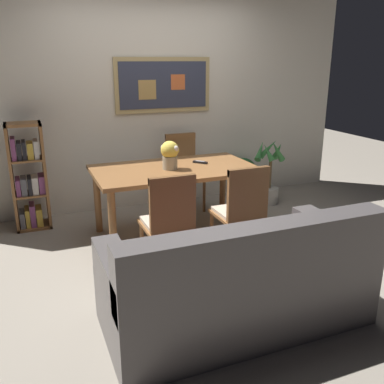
{
  "coord_description": "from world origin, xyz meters",
  "views": [
    {
      "loc": [
        -1.48,
        -3.4,
        1.77
      ],
      "look_at": [
        -0.15,
        -0.11,
        0.65
      ],
      "focal_mm": 39.45,
      "sensor_mm": 36.0,
      "label": 1
    }
  ],
  "objects_px": {
    "dining_chair_far_right": "(183,165)",
    "potted_ivy": "(243,176)",
    "tv_remote": "(200,162)",
    "bookshelf": "(29,180)",
    "flower_vase": "(170,154)",
    "dining_table": "(175,176)",
    "potted_palm": "(269,177)",
    "dining_chair_near_right": "(242,207)",
    "dining_chair_near_left": "(169,217)",
    "leather_couch": "(240,284)"
  },
  "relations": [
    {
      "from": "dining_chair_far_right",
      "to": "potted_ivy",
      "type": "bearing_deg",
      "value": 8.6
    },
    {
      "from": "potted_ivy",
      "to": "tv_remote",
      "type": "bearing_deg",
      "value": -139.79
    },
    {
      "from": "dining_chair_far_right",
      "to": "bookshelf",
      "type": "bearing_deg",
      "value": -179.9
    },
    {
      "from": "potted_ivy",
      "to": "flower_vase",
      "type": "xyz_separation_m",
      "value": [
        -1.35,
        -0.94,
        0.61
      ]
    },
    {
      "from": "dining_table",
      "to": "potted_palm",
      "type": "xyz_separation_m",
      "value": [
        1.45,
        0.51,
        -0.3
      ]
    },
    {
      "from": "dining_chair_near_right",
      "to": "tv_remote",
      "type": "distance_m",
      "value": 0.92
    },
    {
      "from": "potted_ivy",
      "to": "dining_chair_near_right",
      "type": "bearing_deg",
      "value": -119.19
    },
    {
      "from": "dining_chair_near_left",
      "to": "flower_vase",
      "type": "bearing_deg",
      "value": 69.97
    },
    {
      "from": "leather_couch",
      "to": "potted_ivy",
      "type": "relative_size",
      "value": 3.07
    },
    {
      "from": "dining_chair_near_left",
      "to": "potted_ivy",
      "type": "height_order",
      "value": "dining_chair_near_left"
    },
    {
      "from": "potted_ivy",
      "to": "dining_table",
      "type": "bearing_deg",
      "value": -144.79
    },
    {
      "from": "dining_chair_near_right",
      "to": "potted_ivy",
      "type": "xyz_separation_m",
      "value": [
        0.97,
        1.73,
        -0.27
      ]
    },
    {
      "from": "dining_chair_near_left",
      "to": "leather_couch",
      "type": "distance_m",
      "value": 0.89
    },
    {
      "from": "dining_table",
      "to": "potted_ivy",
      "type": "bearing_deg",
      "value": 35.21
    },
    {
      "from": "dining_chair_near_left",
      "to": "tv_remote",
      "type": "distance_m",
      "value": 1.14
    },
    {
      "from": "potted_ivy",
      "to": "flower_vase",
      "type": "bearing_deg",
      "value": -145.14
    },
    {
      "from": "leather_couch",
      "to": "potted_ivy",
      "type": "height_order",
      "value": "leather_couch"
    },
    {
      "from": "bookshelf",
      "to": "tv_remote",
      "type": "distance_m",
      "value": 1.84
    },
    {
      "from": "dining_table",
      "to": "flower_vase",
      "type": "distance_m",
      "value": 0.25
    },
    {
      "from": "potted_ivy",
      "to": "potted_palm",
      "type": "distance_m",
      "value": 0.44
    },
    {
      "from": "dining_chair_near_left",
      "to": "leather_couch",
      "type": "height_order",
      "value": "dining_chair_near_left"
    },
    {
      "from": "flower_vase",
      "to": "tv_remote",
      "type": "distance_m",
      "value": 0.41
    },
    {
      "from": "dining_chair_near_right",
      "to": "potted_ivy",
      "type": "distance_m",
      "value": 2.0
    },
    {
      "from": "potted_palm",
      "to": "flower_vase",
      "type": "distance_m",
      "value": 1.69
    },
    {
      "from": "dining_chair_near_left",
      "to": "tv_remote",
      "type": "xyz_separation_m",
      "value": [
        0.66,
        0.91,
        0.2
      ]
    },
    {
      "from": "dining_chair_near_right",
      "to": "flower_vase",
      "type": "distance_m",
      "value": 0.94
    },
    {
      "from": "dining_chair_near_left",
      "to": "dining_chair_far_right",
      "type": "xyz_separation_m",
      "value": [
        0.74,
        1.6,
        0.0
      ]
    },
    {
      "from": "bookshelf",
      "to": "potted_ivy",
      "type": "height_order",
      "value": "bookshelf"
    },
    {
      "from": "dining_chair_near_left",
      "to": "bookshelf",
      "type": "bearing_deg",
      "value": 122.82
    },
    {
      "from": "dining_chair_near_right",
      "to": "flower_vase",
      "type": "bearing_deg",
      "value": 116.04
    },
    {
      "from": "dining_table",
      "to": "leather_couch",
      "type": "distance_m",
      "value": 1.69
    },
    {
      "from": "dining_chair_near_right",
      "to": "potted_palm",
      "type": "height_order",
      "value": "dining_chair_near_right"
    },
    {
      "from": "dining_table",
      "to": "dining_chair_far_right",
      "type": "xyz_separation_m",
      "value": [
        0.39,
        0.78,
        -0.1
      ]
    },
    {
      "from": "dining_chair_near_right",
      "to": "leather_couch",
      "type": "distance_m",
      "value": 0.98
    },
    {
      "from": "dining_chair_near_right",
      "to": "bookshelf",
      "type": "xyz_separation_m",
      "value": [
        -1.7,
        1.59,
        0.0
      ]
    },
    {
      "from": "flower_vase",
      "to": "tv_remote",
      "type": "relative_size",
      "value": 1.95
    },
    {
      "from": "dining_table",
      "to": "dining_chair_near_right",
      "type": "height_order",
      "value": "dining_chair_near_right"
    },
    {
      "from": "leather_couch",
      "to": "potted_palm",
      "type": "height_order",
      "value": "potted_palm"
    },
    {
      "from": "leather_couch",
      "to": "potted_palm",
      "type": "xyz_separation_m",
      "value": [
        1.58,
        2.17,
        0.03
      ]
    },
    {
      "from": "dining_chair_near_right",
      "to": "bookshelf",
      "type": "bearing_deg",
      "value": 136.95
    },
    {
      "from": "dining_chair_near_right",
      "to": "leather_couch",
      "type": "relative_size",
      "value": 0.51
    },
    {
      "from": "dining_chair_near_left",
      "to": "bookshelf",
      "type": "relative_size",
      "value": 0.79
    },
    {
      "from": "dining_chair_near_right",
      "to": "flower_vase",
      "type": "height_order",
      "value": "flower_vase"
    },
    {
      "from": "dining_table",
      "to": "dining_chair_near_left",
      "type": "relative_size",
      "value": 1.78
    },
    {
      "from": "dining_chair_far_right",
      "to": "potted_ivy",
      "type": "distance_m",
      "value": 0.96
    },
    {
      "from": "dining_chair_near_right",
      "to": "potted_palm",
      "type": "relative_size",
      "value": 1.07
    },
    {
      "from": "dining_chair_near_right",
      "to": "tv_remote",
      "type": "bearing_deg",
      "value": 90.87
    },
    {
      "from": "dining_chair_far_right",
      "to": "dining_table",
      "type": "bearing_deg",
      "value": -116.46
    },
    {
      "from": "dining_table",
      "to": "dining_chair_far_right",
      "type": "distance_m",
      "value": 0.87
    },
    {
      "from": "dining_chair_near_right",
      "to": "potted_palm",
      "type": "bearing_deg",
      "value": 49.88
    }
  ]
}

